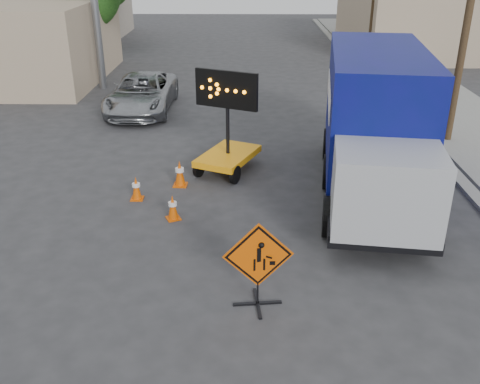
{
  "coord_description": "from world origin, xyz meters",
  "views": [
    {
      "loc": [
        0.68,
        -8.5,
        6.54
      ],
      "look_at": [
        0.56,
        2.1,
        1.63
      ],
      "focal_mm": 40.0,
      "sensor_mm": 36.0,
      "label": 1
    }
  ],
  "objects_px": {
    "arrow_board": "(228,150)",
    "box_truck": "(374,132)",
    "pickup_truck": "(142,93)",
    "construction_sign": "(258,263)"
  },
  "relations": [
    {
      "from": "construction_sign",
      "to": "box_truck",
      "type": "distance_m",
      "value": 6.48
    },
    {
      "from": "box_truck",
      "to": "pickup_truck",
      "type": "bearing_deg",
      "value": 141.91
    },
    {
      "from": "pickup_truck",
      "to": "box_truck",
      "type": "xyz_separation_m",
      "value": [
        8.04,
        -8.23,
        1.02
      ]
    },
    {
      "from": "arrow_board",
      "to": "box_truck",
      "type": "relative_size",
      "value": 0.37
    },
    {
      "from": "arrow_board",
      "to": "box_truck",
      "type": "xyz_separation_m",
      "value": [
        4.13,
        -1.46,
        1.08
      ]
    },
    {
      "from": "construction_sign",
      "to": "box_truck",
      "type": "xyz_separation_m",
      "value": [
        3.32,
        5.5,
        0.82
      ]
    },
    {
      "from": "pickup_truck",
      "to": "box_truck",
      "type": "bearing_deg",
      "value": -45.3
    },
    {
      "from": "box_truck",
      "to": "arrow_board",
      "type": "bearing_deg",
      "value": 168.09
    },
    {
      "from": "construction_sign",
      "to": "box_truck",
      "type": "height_order",
      "value": "box_truck"
    },
    {
      "from": "arrow_board",
      "to": "pickup_truck",
      "type": "xyz_separation_m",
      "value": [
        -3.91,
        6.77,
        0.06
      ]
    }
  ]
}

